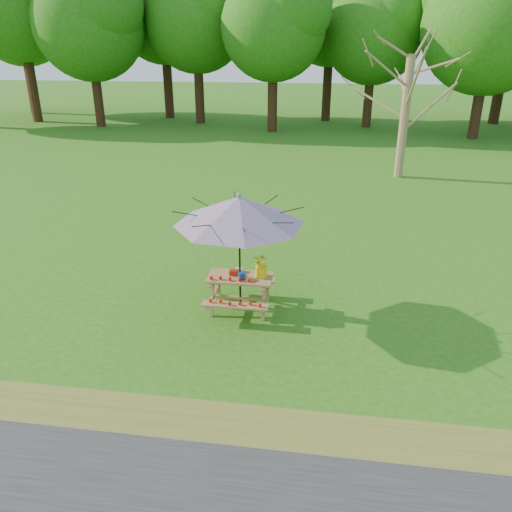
# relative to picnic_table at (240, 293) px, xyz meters

# --- Properties ---
(ground) EXTENTS (120.00, 120.00, 0.00)m
(ground) POSITION_rel_picnic_table_xyz_m (1.12, -0.50, -0.33)
(ground) COLOR #2D6312
(ground) RESTS_ON ground
(drygrass_strip) EXTENTS (120.00, 1.20, 0.01)m
(drygrass_strip) POSITION_rel_picnic_table_xyz_m (1.12, -3.30, -0.32)
(drygrass_strip) COLOR olive
(drygrass_strip) RESTS_ON ground
(picnic_table) EXTENTS (1.20, 1.32, 0.67)m
(picnic_table) POSITION_rel_picnic_table_xyz_m (0.00, 0.00, 0.00)
(picnic_table) COLOR #9A6845
(picnic_table) RESTS_ON ground
(patio_umbrella) EXTENTS (2.86, 2.86, 2.27)m
(patio_umbrella) POSITION_rel_picnic_table_xyz_m (0.00, 0.00, 1.62)
(patio_umbrella) COLOR black
(patio_umbrella) RESTS_ON ground
(produce_bins) EXTENTS (0.31, 0.43, 0.13)m
(produce_bins) POSITION_rel_picnic_table_xyz_m (-0.03, 0.02, 0.40)
(produce_bins) COLOR #B31E0E
(produce_bins) RESTS_ON picnic_table
(tomatoes_row) EXTENTS (0.77, 0.13, 0.07)m
(tomatoes_row) POSITION_rel_picnic_table_xyz_m (-0.15, -0.18, 0.38)
(tomatoes_row) COLOR red
(tomatoes_row) RESTS_ON picnic_table
(flower_bucket) EXTENTS (0.35, 0.33, 0.46)m
(flower_bucket) POSITION_rel_picnic_table_xyz_m (0.39, 0.06, 0.59)
(flower_bucket) COLOR yellow
(flower_bucket) RESTS_ON picnic_table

